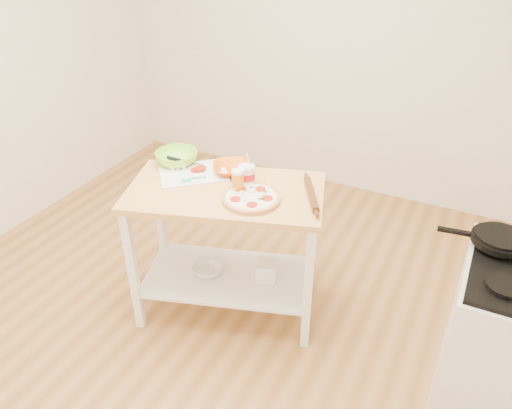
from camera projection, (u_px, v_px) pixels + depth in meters
The scene contains 15 objects.
room_shell at pixel (181, 135), 2.46m from camera, with size 4.04×4.54×2.74m.
prep_island at pixel (226, 226), 3.03m from camera, with size 1.27×0.94×0.90m.
gas_stove at pixel (510, 349), 2.43m from camera, with size 0.59×0.69×1.11m.
skillet at pixel (499, 239), 2.35m from camera, with size 0.41×0.26×0.03m.
pizza at pixel (251, 198), 2.79m from camera, with size 0.33×0.33×0.05m.
cutting_board at pixel (193, 173), 3.06m from camera, with size 0.50×0.49×0.04m.
spatula at pixel (192, 179), 2.98m from camera, with size 0.12×0.13×0.01m.
knife at pixel (180, 160), 3.19m from camera, with size 0.27×0.03×0.01m.
orange_bowl at pixel (232, 169), 3.07m from camera, with size 0.23×0.23×0.06m, color #D55F0C.
green_bowl at pixel (177, 158), 3.16m from camera, with size 0.27×0.27×0.08m, color #97E437.
beer_pint at pixel (238, 181), 2.84m from camera, with size 0.07×0.07×0.14m.
yogurt_tub at pixel (247, 175), 2.93m from camera, with size 0.10×0.10×0.21m.
rolling_pin at pixel (311, 194), 2.81m from camera, with size 0.04×0.04×0.36m, color #5D2F15.
shelf_glass_bowl at pixel (208, 270), 3.23m from camera, with size 0.20×0.20×0.06m, color silver.
shelf_bin at pixel (267, 271), 3.18m from camera, with size 0.13×0.13×0.13m, color white.
Camera 1 is at (1.35, -1.87, 2.34)m, focal length 35.00 mm.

